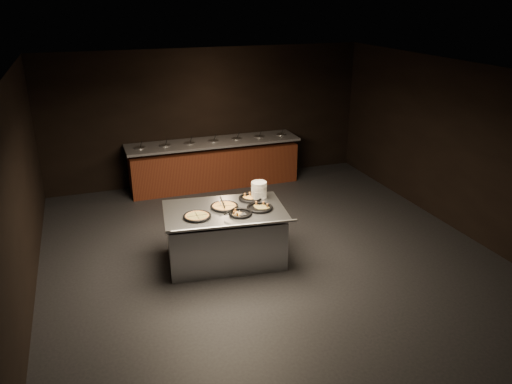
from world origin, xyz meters
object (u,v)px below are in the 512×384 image
serving_counter (225,236)px  plate_stack (259,190)px  pan_cheese_whole (224,206)px  pan_veggie_whole (197,216)px

serving_counter → plate_stack: bearing=29.8°
plate_stack → pan_cheese_whole: size_ratio=0.61×
serving_counter → pan_cheese_whole: bearing=80.6°
serving_counter → pan_cheese_whole: size_ratio=4.51×
plate_stack → pan_cheese_whole: (-0.64, -0.20, -0.11)m
serving_counter → plate_stack: (0.66, 0.27, 0.59)m
serving_counter → plate_stack: 0.92m
pan_veggie_whole → pan_cheese_whole: same height
pan_cheese_whole → plate_stack: bearing=17.4°
plate_stack → pan_veggie_whole: size_ratio=0.63×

